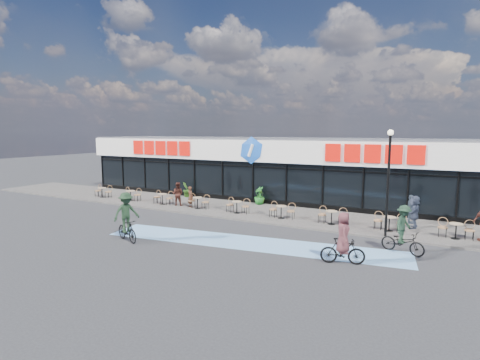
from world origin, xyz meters
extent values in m
plane|color=#28282B|center=(0.00, 0.00, 0.00)|extent=(120.00, 120.00, 0.00)
cube|color=#615B56|center=(0.00, 4.50, 0.05)|extent=(44.00, 5.00, 0.10)
cube|color=#6FA1D1|center=(4.00, -1.50, 0.01)|extent=(14.17, 4.13, 0.01)
cube|color=black|center=(0.00, 10.00, 1.50)|extent=(30.00, 6.00, 3.00)
cube|color=white|center=(0.00, 9.85, 3.75)|extent=(30.60, 6.30, 1.50)
cube|color=#47474C|center=(0.00, 10.00, 4.55)|extent=(30.60, 6.30, 0.10)
cube|color=navy|center=(0.00, 6.96, 3.05)|extent=(30.60, 0.08, 0.18)
cube|color=black|center=(0.00, 6.97, 2.65)|extent=(30.00, 0.06, 0.08)
cube|color=black|center=(0.00, 6.98, 0.20)|extent=(30.00, 0.10, 0.40)
cube|color=red|center=(-8.00, 6.70, 3.80)|extent=(5.63, 0.18, 1.10)
cube|color=red|center=(8.00, 6.70, 3.80)|extent=(5.63, 0.18, 1.10)
ellipsoid|color=blue|center=(0.00, 6.70, 3.80)|extent=(1.90, 0.24, 1.90)
cylinder|color=black|center=(-15.00, 6.97, 1.50)|extent=(0.10, 0.10, 3.00)
cylinder|color=black|center=(-12.50, 6.97, 1.50)|extent=(0.10, 0.10, 3.00)
cylinder|color=black|center=(-10.00, 6.97, 1.50)|extent=(0.10, 0.10, 3.00)
cylinder|color=black|center=(-7.50, 6.97, 1.50)|extent=(0.10, 0.10, 3.00)
cylinder|color=black|center=(-5.00, 6.97, 1.50)|extent=(0.10, 0.10, 3.00)
cylinder|color=black|center=(-2.50, 6.97, 1.50)|extent=(0.10, 0.10, 3.00)
cylinder|color=black|center=(0.00, 6.97, 1.50)|extent=(0.10, 0.10, 3.00)
cylinder|color=black|center=(2.50, 6.97, 1.50)|extent=(0.10, 0.10, 3.00)
cylinder|color=black|center=(5.00, 6.97, 1.50)|extent=(0.10, 0.10, 3.00)
cylinder|color=black|center=(7.50, 6.97, 1.50)|extent=(0.10, 0.10, 3.00)
cylinder|color=black|center=(10.00, 6.97, 1.50)|extent=(0.10, 0.10, 3.00)
cylinder|color=black|center=(12.50, 6.97, 1.50)|extent=(0.10, 0.10, 3.00)
cylinder|color=black|center=(9.43, 2.30, 2.53)|extent=(0.12, 0.12, 4.86)
sphere|color=#FFF2CC|center=(9.43, 2.30, 5.06)|extent=(0.28, 0.28, 0.28)
cylinder|color=tan|center=(-11.05, 3.38, 0.82)|extent=(0.60, 0.60, 0.04)
cylinder|color=black|center=(-11.05, 3.38, 0.47)|extent=(0.06, 0.06, 0.70)
cylinder|color=black|center=(-11.05, 3.38, 0.11)|extent=(0.40, 0.40, 0.02)
cylinder|color=tan|center=(-8.12, 3.38, 0.82)|extent=(0.60, 0.60, 0.04)
cylinder|color=black|center=(-8.12, 3.38, 0.47)|extent=(0.06, 0.06, 0.70)
cylinder|color=black|center=(-8.12, 3.38, 0.11)|extent=(0.40, 0.40, 0.02)
cylinder|color=tan|center=(-5.19, 3.38, 0.82)|extent=(0.60, 0.60, 0.04)
cylinder|color=black|center=(-5.19, 3.38, 0.47)|extent=(0.06, 0.06, 0.70)
cylinder|color=black|center=(-5.19, 3.38, 0.11)|extent=(0.40, 0.40, 0.02)
cylinder|color=tan|center=(-2.26, 3.38, 0.82)|extent=(0.60, 0.60, 0.04)
cylinder|color=black|center=(-2.26, 3.38, 0.47)|extent=(0.06, 0.06, 0.70)
cylinder|color=black|center=(-2.26, 3.38, 0.11)|extent=(0.40, 0.40, 0.02)
cylinder|color=tan|center=(0.67, 3.38, 0.82)|extent=(0.60, 0.60, 0.04)
cylinder|color=black|center=(0.67, 3.38, 0.47)|extent=(0.06, 0.06, 0.70)
cylinder|color=black|center=(0.67, 3.38, 0.11)|extent=(0.40, 0.40, 0.02)
cylinder|color=tan|center=(3.61, 3.38, 0.82)|extent=(0.60, 0.60, 0.04)
cylinder|color=black|center=(3.61, 3.38, 0.47)|extent=(0.06, 0.06, 0.70)
cylinder|color=black|center=(3.61, 3.38, 0.11)|extent=(0.40, 0.40, 0.02)
cylinder|color=tan|center=(6.54, 3.38, 0.82)|extent=(0.60, 0.60, 0.04)
cylinder|color=black|center=(6.54, 3.38, 0.47)|extent=(0.06, 0.06, 0.70)
cylinder|color=black|center=(6.54, 3.38, 0.11)|extent=(0.40, 0.40, 0.02)
cylinder|color=tan|center=(9.47, 3.38, 0.82)|extent=(0.60, 0.60, 0.04)
cylinder|color=black|center=(9.47, 3.38, 0.47)|extent=(0.06, 0.06, 0.70)
cylinder|color=black|center=(9.47, 3.38, 0.11)|extent=(0.40, 0.40, 0.02)
cylinder|color=tan|center=(12.40, 3.38, 0.82)|extent=(0.60, 0.60, 0.04)
cylinder|color=black|center=(12.40, 3.38, 0.47)|extent=(0.06, 0.06, 0.70)
cylinder|color=black|center=(12.40, 3.38, 0.11)|extent=(0.40, 0.40, 0.02)
imported|color=#2B5217|center=(-5.42, 6.49, 0.69)|extent=(0.76, 0.82, 1.19)
imported|color=#294E16|center=(0.71, 6.73, 0.62)|extent=(0.79, 0.79, 1.03)
imported|color=#1B611E|center=(0.69, 6.55, 0.71)|extent=(0.97, 0.97, 1.23)
imported|color=#412417|center=(-2.91, 3.51, 0.80)|extent=(0.60, 0.51, 1.39)
imported|color=#3C1C15|center=(-4.01, 3.58, 0.90)|extent=(0.91, 0.79, 1.60)
imported|color=#30384B|center=(10.53, 4.65, 0.95)|extent=(0.57, 1.61, 1.71)
imported|color=#2A3542|center=(10.28, 5.59, 0.89)|extent=(0.54, 0.98, 1.59)
imported|color=black|center=(8.42, -2.24, 0.51)|extent=(1.77, 0.95, 1.03)
imported|color=brown|center=(8.42, -2.24, 1.25)|extent=(0.71, 0.89, 1.60)
imported|color=black|center=(10.36, 0.24, 0.49)|extent=(1.96, 1.22, 0.97)
imported|color=#192E20|center=(10.36, 0.24, 1.26)|extent=(0.92, 1.19, 1.62)
imported|color=black|center=(-1.15, -3.98, 0.54)|extent=(1.87, 1.09, 1.08)
imported|color=#1B321E|center=(-1.15, -3.98, 1.39)|extent=(1.07, 1.37, 1.87)
camera|label=1|loc=(11.53, -16.45, 5.14)|focal=28.00mm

